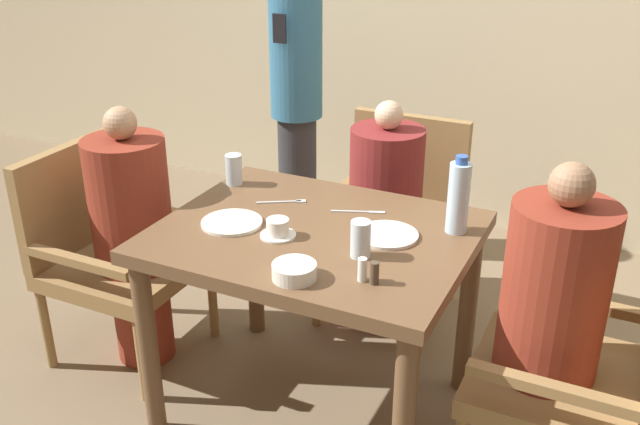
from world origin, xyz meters
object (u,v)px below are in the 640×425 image
Objects in this scene: teacup_with_saucer at (278,229)px; water_bottle at (458,197)px; bowl_small at (294,271)px; glass_tall_mid at (234,170)px; chair_left_side at (108,246)px; chair_right_side at (592,369)px; plate_main_left at (387,235)px; glass_tall_near at (361,239)px; diner_in_right_chair at (548,331)px; diner_in_left_chair at (134,236)px; diner_in_far_chair at (385,213)px; standing_host at (296,96)px; chair_far_side at (396,211)px; plate_main_right at (232,223)px.

teacup_with_saucer is 0.62m from water_bottle.
bowl_small is 0.80m from glass_tall_mid.
chair_left_side is 1.92m from chair_right_side.
glass_tall_near is at bearing -98.87° from plate_main_left.
glass_tall_mid is at bearing 138.59° from teacup_with_saucer.
chair_left_side is 0.78× the size of diner_in_right_chair.
diner_in_left_chair reaches higher than glass_tall_near.
chair_left_side is 1.19m from diner_in_far_chair.
plate_main_left is 0.18m from glass_tall_near.
diner_in_left_chair reaches higher than glass_tall_mid.
diner_in_right_chair is at bearing -39.00° from standing_host.
glass_tall_mid is at bearing 153.19° from glass_tall_near.
diner_in_left_chair is 1.07m from glass_tall_near.
water_bottle is (0.44, -0.65, 0.41)m from chair_far_side.
diner_in_far_chair is (0.96, 0.71, 0.05)m from chair_left_side.
water_bottle is 2.24× the size of glass_tall_mid.
bowl_small is at bearing -123.62° from water_bottle.
glass_tall_near is (-0.60, -0.11, 0.24)m from diner_in_right_chair.
chair_far_side is (0.96, 0.85, 0.00)m from chair_left_side.
chair_left_side is at bearing -177.03° from plate_main_left.
water_bottle is at bearing 9.23° from diner_in_left_chair.
plate_main_right is at bearing -8.81° from diner_in_left_chair.
diner_in_left_chair reaches higher than chair_right_side.
chair_left_side is at bearing 174.76° from glass_tall_near.
glass_tall_near is (0.50, -0.03, 0.06)m from plate_main_right.
teacup_with_saucer is at bearing 128.38° from bowl_small.
diner_in_far_chair is 1.07m from bowl_small.
diner_in_left_chair is at bearing -176.62° from plate_main_left.
plate_main_right is at bearing -109.92° from diner_in_far_chair.
glass_tall_mid is (-1.29, 0.24, 0.24)m from diner_in_right_chair.
chair_left_side is 0.64m from glass_tall_mid.
chair_right_side is at bearing 0.00° from chair_left_side.
standing_host is 5.79× the size of water_bottle.
diner_in_left_chair is 1.18m from chair_far_side.
water_bottle is at bearing 35.27° from plate_main_left.
plate_main_left is 0.78× the size of water_bottle.
teacup_with_saucer is 0.31m from glass_tall_near.
chair_right_side is 7.30× the size of glass_tall_near.
chair_right_side is 4.16× the size of plate_main_left.
glass_tall_mid is at bearing 170.44° from chair_right_side.
diner_in_far_chair reaches higher than chair_far_side.
diner_in_far_chair is at bearing 110.62° from plate_main_left.
chair_left_side is 4.16× the size of plate_main_right.
teacup_with_saucer is (-0.34, -0.16, 0.02)m from plate_main_left.
plate_main_right is (-0.29, -0.79, 0.24)m from diner_in_far_chair.
chair_left_side is at bearing -101.68° from standing_host.
standing_host is at bearing 78.32° from chair_left_side.
standing_host is 12.93× the size of teacup_with_saucer.
teacup_with_saucer is at bearing 177.83° from glass_tall_near.
glass_tall_near is at bearing -77.32° from chair_far_side.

